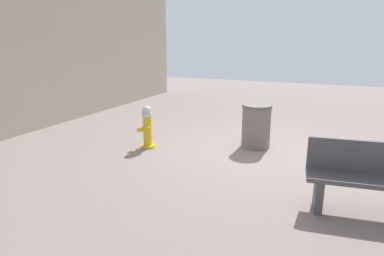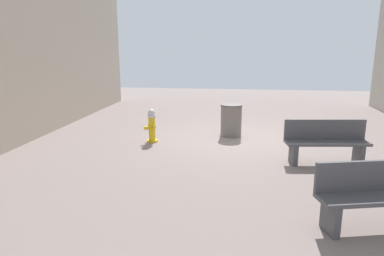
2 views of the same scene
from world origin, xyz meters
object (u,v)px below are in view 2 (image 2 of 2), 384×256
(bench_near, at_px, (326,141))
(bench_far, at_px, (376,195))
(fire_hydrant, at_px, (152,126))
(trash_bin, at_px, (231,120))

(bench_near, height_order, bench_far, same)
(fire_hydrant, xyz_separation_m, trash_bin, (-2.08, -0.95, 0.01))
(bench_near, bearing_deg, trash_bin, -45.78)
(fire_hydrant, bearing_deg, trash_bin, -155.59)
(fire_hydrant, bearing_deg, bench_far, 136.02)
(bench_far, relative_size, trash_bin, 1.90)
(bench_far, bearing_deg, fire_hydrant, -43.98)
(fire_hydrant, distance_m, trash_bin, 2.29)
(fire_hydrant, height_order, trash_bin, trash_bin)
(fire_hydrant, height_order, bench_far, bench_far)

